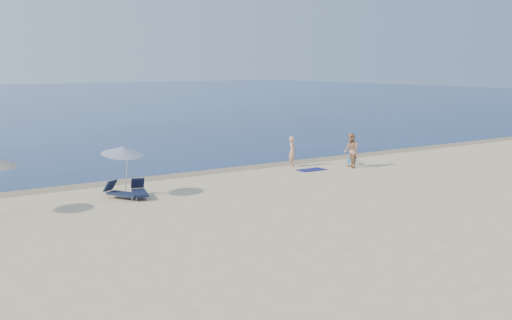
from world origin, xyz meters
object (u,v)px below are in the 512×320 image
(person_right, at_px, (351,150))
(blue_cooler, at_px, (352,161))
(person_left, at_px, (292,151))
(umbrella_near, at_px, (123,151))

(person_right, relative_size, blue_cooler, 4.11)
(person_left, height_order, person_right, person_right)
(person_right, xyz_separation_m, blue_cooler, (1.01, 0.95, -0.81))
(person_left, height_order, blue_cooler, person_left)
(blue_cooler, relative_size, umbrella_near, 0.20)
(person_left, xyz_separation_m, blue_cooler, (3.43, -1.32, -0.69))
(person_right, bearing_deg, person_left, -110.40)
(person_right, height_order, blue_cooler, person_right)
(blue_cooler, distance_m, umbrella_near, 14.92)
(person_left, relative_size, umbrella_near, 0.72)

